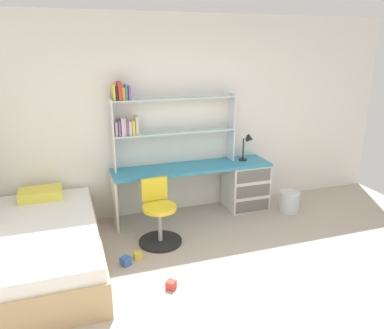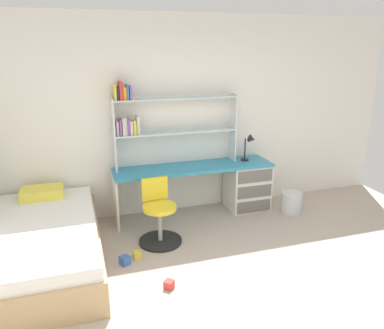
% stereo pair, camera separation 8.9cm
% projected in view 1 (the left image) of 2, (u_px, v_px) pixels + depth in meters
% --- Properties ---
extents(ground_plane, '(6.19, 6.22, 0.02)m').
position_uv_depth(ground_plane, '(283.00, 323.00, 3.27)').
color(ground_plane, '#B2A393').
extents(room_shell, '(6.19, 6.22, 2.69)m').
position_uv_depth(room_shell, '(100.00, 147.00, 3.65)').
color(room_shell, white).
rests_on(room_shell, ground_plane).
extents(desk, '(2.18, 0.51, 0.71)m').
position_uv_depth(desk, '(232.00, 183.00, 5.43)').
color(desk, teal).
rests_on(desk, ground_plane).
extents(bookshelf_hutch, '(1.67, 0.22, 1.14)m').
position_uv_depth(bookshelf_hutch, '(157.00, 118.00, 4.94)').
color(bookshelf_hutch, silver).
rests_on(bookshelf_hutch, desk).
extents(desk_lamp, '(0.20, 0.17, 0.38)m').
position_uv_depth(desk_lamp, '(249.00, 143.00, 5.35)').
color(desk_lamp, black).
rests_on(desk_lamp, desk).
extents(swivel_chair, '(0.52, 0.52, 0.77)m').
position_uv_depth(swivel_chair, '(159.00, 219.00, 4.53)').
color(swivel_chair, black).
rests_on(swivel_chair, ground_plane).
extents(bed_platform, '(1.20, 2.08, 0.62)m').
position_uv_depth(bed_platform, '(41.00, 247.00, 3.99)').
color(bed_platform, tan).
rests_on(bed_platform, ground_plane).
extents(waste_bin, '(0.29, 0.29, 0.30)m').
position_uv_depth(waste_bin, '(289.00, 202.00, 5.41)').
color(waste_bin, silver).
rests_on(waste_bin, ground_plane).
extents(toy_block_red_0, '(0.12, 0.12, 0.08)m').
position_uv_depth(toy_block_red_0, '(171.00, 285.00, 3.71)').
color(toy_block_red_0, red).
rests_on(toy_block_red_0, ground_plane).
extents(toy_block_blue_2, '(0.13, 0.13, 0.09)m').
position_uv_depth(toy_block_blue_2, '(126.00, 261.00, 4.10)').
color(toy_block_blue_2, '#3860B7').
rests_on(toy_block_blue_2, ground_plane).
extents(toy_block_yellow_3, '(0.08, 0.08, 0.08)m').
position_uv_depth(toy_block_yellow_3, '(138.00, 255.00, 4.23)').
color(toy_block_yellow_3, gold).
rests_on(toy_block_yellow_3, ground_plane).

